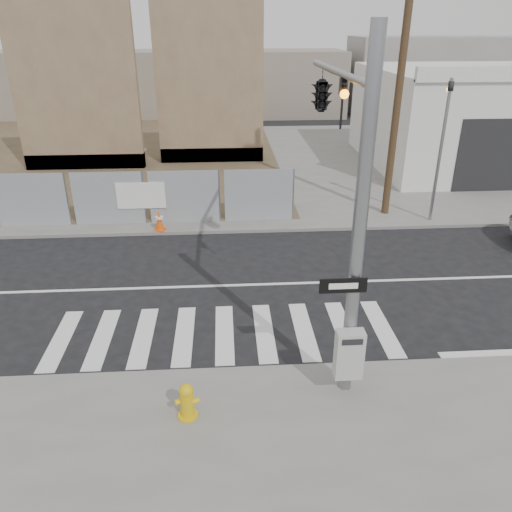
{
  "coord_description": "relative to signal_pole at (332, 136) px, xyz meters",
  "views": [
    {
      "loc": [
        0.1,
        -12.97,
        7.05
      ],
      "look_at": [
        0.89,
        -0.98,
        1.4
      ],
      "focal_mm": 35.0,
      "sensor_mm": 36.0,
      "label": 1
    }
  ],
  "objects": [
    {
      "name": "sidewalk_far",
      "position": [
        -2.49,
        16.05,
        -4.72
      ],
      "size": [
        50.0,
        20.0,
        0.12
      ],
      "primitive_type": "cube",
      "color": "slate",
      "rests_on": "ground"
    },
    {
      "name": "fire_hydrant",
      "position": [
        -3.23,
        -3.41,
        -4.29
      ],
      "size": [
        0.51,
        0.51,
        0.75
      ],
      "rotation": [
        0.0,
        0.0,
        0.36
      ],
      "color": "gold",
      "rests_on": "sidewalk_near"
    },
    {
      "name": "traffic_cone_c",
      "position": [
        -10.5,
        7.36,
        -4.32
      ],
      "size": [
        0.43,
        0.43,
        0.7
      ],
      "rotation": [
        0.0,
        0.0,
        -0.21
      ],
      "color": "#FF340D",
      "rests_on": "sidewalk_far"
    },
    {
      "name": "auto_shop",
      "position": [
        11.5,
        15.01,
        -2.25
      ],
      "size": [
        12.0,
        10.2,
        5.95
      ],
      "color": "silver",
      "rests_on": "sidewalk_far"
    },
    {
      "name": "concrete_wall_left",
      "position": [
        -9.49,
        15.13,
        -1.4
      ],
      "size": [
        6.0,
        1.3,
        8.0
      ],
      "color": "brown",
      "rests_on": "sidewalk_far"
    },
    {
      "name": "ground",
      "position": [
        -2.49,
        2.05,
        -4.78
      ],
      "size": [
        100.0,
        100.0,
        0.0
      ],
      "primitive_type": "plane",
      "color": "black",
      "rests_on": "ground"
    },
    {
      "name": "traffic_cone_d",
      "position": [
        -4.8,
        6.27,
        -4.3
      ],
      "size": [
        0.51,
        0.51,
        0.75
      ],
      "rotation": [
        0.0,
        0.0,
        -0.44
      ],
      "color": "#E64F0C",
      "rests_on": "sidewalk_far"
    },
    {
      "name": "signal_pole",
      "position": [
        0.0,
        0.0,
        0.0
      ],
      "size": [
        0.96,
        5.87,
        7.0
      ],
      "color": "gray",
      "rests_on": "sidewalk_near"
    },
    {
      "name": "far_signal_pole",
      "position": [
        5.51,
        6.65,
        -1.3
      ],
      "size": [
        0.16,
        0.2,
        5.6
      ],
      "color": "gray",
      "rests_on": "sidewalk_far"
    },
    {
      "name": "utility_pole_right",
      "position": [
        4.01,
        7.55,
        0.42
      ],
      "size": [
        1.6,
        0.28,
        10.0
      ],
      "color": "#473521",
      "rests_on": "sidewalk_far"
    },
    {
      "name": "concrete_wall_right",
      "position": [
        -2.99,
        16.13,
        -1.4
      ],
      "size": [
        5.5,
        1.3,
        8.0
      ],
      "color": "brown",
      "rests_on": "sidewalk_far"
    }
  ]
}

